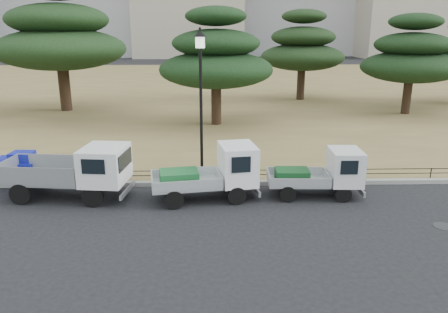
{
  "coord_description": "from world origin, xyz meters",
  "views": [
    {
      "loc": [
        -0.41,
        -12.97,
        5.68
      ],
      "look_at": [
        0.0,
        2.0,
        1.3
      ],
      "focal_mm": 35.0,
      "sensor_mm": 36.0,
      "label": 1
    }
  ],
  "objects_px": {
    "truck_kei_rear": "(322,173)",
    "street_lamp": "(201,81)",
    "truck_kei_front": "(213,173)",
    "tarp_pile": "(17,168)",
    "truck_large": "(73,169)"
  },
  "relations": [
    {
      "from": "truck_kei_rear",
      "to": "street_lamp",
      "type": "height_order",
      "value": "street_lamp"
    },
    {
      "from": "truck_kei_rear",
      "to": "street_lamp",
      "type": "distance_m",
      "value": 5.41
    },
    {
      "from": "truck_kei_front",
      "to": "tarp_pile",
      "type": "height_order",
      "value": "truck_kei_front"
    },
    {
      "from": "truck_large",
      "to": "tarp_pile",
      "type": "distance_m",
      "value": 3.03
    },
    {
      "from": "street_lamp",
      "to": "tarp_pile",
      "type": "relative_size",
      "value": 3.1
    },
    {
      "from": "truck_kei_rear",
      "to": "street_lamp",
      "type": "xyz_separation_m",
      "value": [
        -4.23,
        1.49,
        3.04
      ]
    },
    {
      "from": "truck_large",
      "to": "truck_kei_rear",
      "type": "relative_size",
      "value": 1.36
    },
    {
      "from": "truck_large",
      "to": "truck_kei_rear",
      "type": "height_order",
      "value": "truck_large"
    },
    {
      "from": "truck_kei_rear",
      "to": "truck_large",
      "type": "bearing_deg",
      "value": -178.44
    },
    {
      "from": "truck_kei_rear",
      "to": "tarp_pile",
      "type": "xyz_separation_m",
      "value": [
        -11.23,
        1.56,
        -0.23
      ]
    },
    {
      "from": "truck_kei_rear",
      "to": "street_lamp",
      "type": "bearing_deg",
      "value": 162.59
    },
    {
      "from": "truck_kei_front",
      "to": "street_lamp",
      "type": "relative_size",
      "value": 0.68
    },
    {
      "from": "truck_large",
      "to": "tarp_pile",
      "type": "bearing_deg",
      "value": 156.34
    },
    {
      "from": "truck_kei_front",
      "to": "street_lamp",
      "type": "bearing_deg",
      "value": 94.85
    },
    {
      "from": "truck_kei_rear",
      "to": "tarp_pile",
      "type": "height_order",
      "value": "truck_kei_rear"
    }
  ]
}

